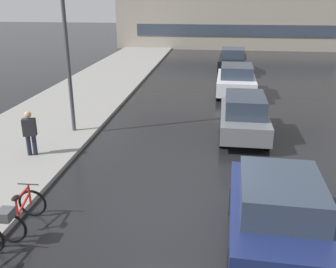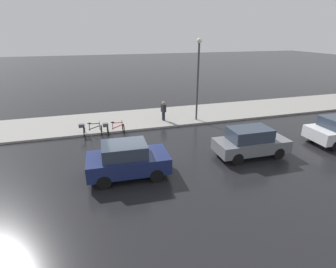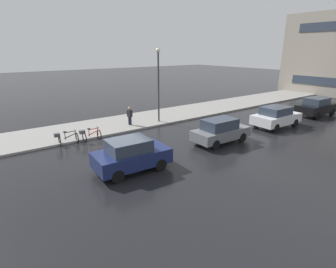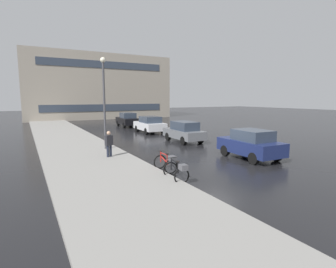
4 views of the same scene
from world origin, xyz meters
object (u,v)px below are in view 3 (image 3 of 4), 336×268
Objects in this scene: streetlamp at (158,79)px; car_white at (276,117)px; bicycle_second at (90,135)px; pedestrian at (130,115)px; car_navy at (131,155)px; bicycle_nearest at (66,138)px; car_grey at (220,131)px; car_black at (316,107)px.

car_white is at bearing 46.96° from streetlamp.
bicycle_second is 0.85× the size of pedestrian.
bicycle_nearest is at bearing -164.68° from car_navy.
car_grey is at bearing -89.80° from car_white.
pedestrian is (-6.89, -2.97, 0.08)m from car_grey.
car_grey is (5.59, 8.31, 0.35)m from bicycle_nearest.
bicycle_nearest is 1.50m from bicycle_second.
streetlamp reaches higher than car_navy.
pedestrian is 0.27× the size of streetlamp.
car_grey is 12.76m from car_black.
car_grey reaches higher than bicycle_nearest.
car_navy is at bearing -88.80° from car_white.
streetlamp is at bearing 78.88° from pedestrian.
pedestrian reaches higher than bicycle_second.
streetlamp reaches higher than car_grey.
car_navy is at bearing 1.39° from bicycle_second.
bicycle_nearest is at bearing -123.92° from car_grey.
car_grey is (-0.25, 6.71, -0.02)m from car_navy.
car_grey reaches higher than bicycle_second.
streetlamp is at bearing -133.04° from car_white.
pedestrian is at bearing -113.72° from car_black.
bicycle_nearest is at bearing -76.34° from pedestrian.
car_navy is 13.04m from car_white.
bicycle_second is (0.30, 1.47, 0.01)m from bicycle_nearest.
pedestrian is (-6.91, -15.73, 0.07)m from car_black.
bicycle_nearest is 8.46m from streetlamp.
car_navy reaches higher than car_white.
streetlamp is (0.48, 2.45, 2.75)m from pedestrian.
car_navy reaches higher than bicycle_nearest.
car_navy is 8.07m from pedestrian.
bicycle_nearest is 1.05× the size of bicycle_second.
car_navy is 6.72m from car_grey.
car_grey is 2.48× the size of pedestrian.
bicycle_second is 20.32m from car_black.
bicycle_second is at bearing -67.59° from pedestrian.
car_navy is 0.96× the size of car_grey.
bicycle_second is 5.55m from car_navy.
car_white is 11.56m from pedestrian.
car_black is at bearing 66.28° from pedestrian.
car_black is at bearing 75.10° from bicycle_nearest.
bicycle_second reaches higher than bicycle_nearest.
car_grey is 0.67× the size of streetlamp.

